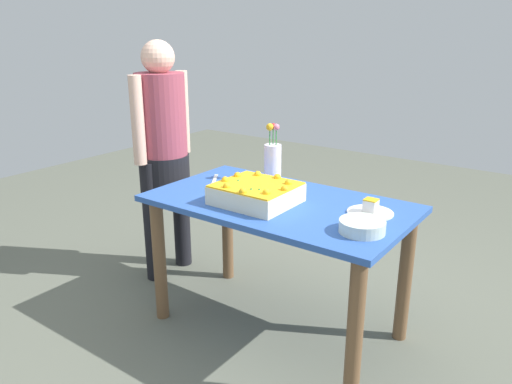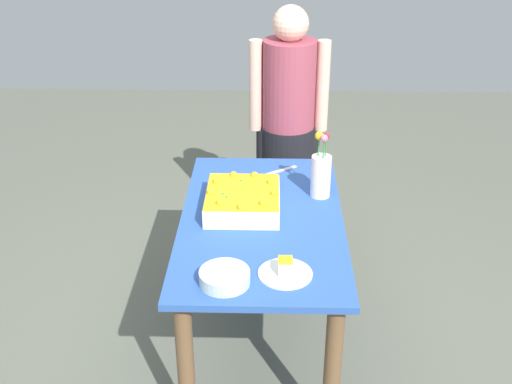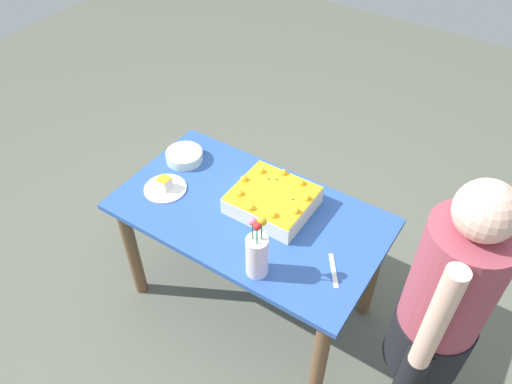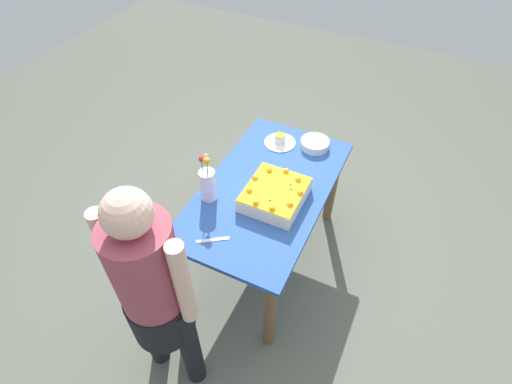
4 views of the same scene
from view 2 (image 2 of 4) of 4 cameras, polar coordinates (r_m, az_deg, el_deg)
ground_plane at (r=3.34m, az=0.47°, el=-13.23°), size 8.00×8.00×0.00m
dining_table at (r=2.98m, az=0.51°, el=-4.51°), size 1.31×0.74×0.73m
sheet_cake at (r=2.96m, az=-1.18°, el=-0.71°), size 0.37×0.34×0.12m
serving_plate_with_slice at (r=2.53m, az=2.62°, el=-7.02°), size 0.22×0.22×0.07m
cake_knife at (r=3.36m, az=2.29°, el=1.95°), size 0.12×0.16×0.00m
flower_vase at (r=3.07m, az=5.80°, el=1.65°), size 0.10×0.10×0.33m
fruit_bowl at (r=2.47m, az=-2.81°, el=-7.58°), size 0.20×0.20×0.05m
person_standing at (r=3.73m, az=2.89°, el=6.66°), size 0.31×0.45×1.49m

